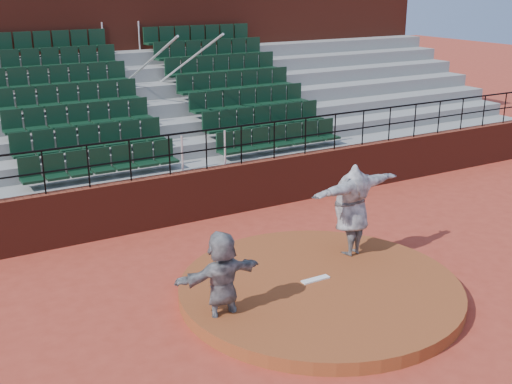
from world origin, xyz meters
TOP-DOWN VIEW (x-y plane):
  - ground at (0.00, 0.00)m, footprint 90.00×90.00m
  - pitchers_mound at (0.00, 0.00)m, footprint 5.50×5.50m
  - pitching_rubber at (0.00, 0.15)m, footprint 0.60×0.15m
  - boundary_wall at (0.00, 5.00)m, footprint 24.00×0.30m
  - wall_railing at (0.00, 5.00)m, footprint 24.04×0.05m
  - seating_deck at (0.00, 8.64)m, footprint 24.00×5.97m
  - press_box_facade at (0.00, 12.60)m, footprint 24.00×3.00m
  - pitcher at (1.39, 0.86)m, footprint 2.53×1.02m
  - fielder at (-2.18, -0.08)m, footprint 1.68×0.59m

SIDE VIEW (x-z plane):
  - ground at x=0.00m, z-range 0.00..0.00m
  - pitchers_mound at x=0.00m, z-range 0.00..0.25m
  - pitching_rubber at x=0.00m, z-range 0.25..0.28m
  - boundary_wall at x=0.00m, z-range 0.00..1.30m
  - fielder at x=-2.18m, z-range 0.00..1.79m
  - pitcher at x=1.39m, z-range 0.25..2.25m
  - seating_deck at x=0.00m, z-range -0.86..3.77m
  - wall_railing at x=0.00m, z-range 1.52..2.54m
  - press_box_facade at x=0.00m, z-range 0.00..7.10m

